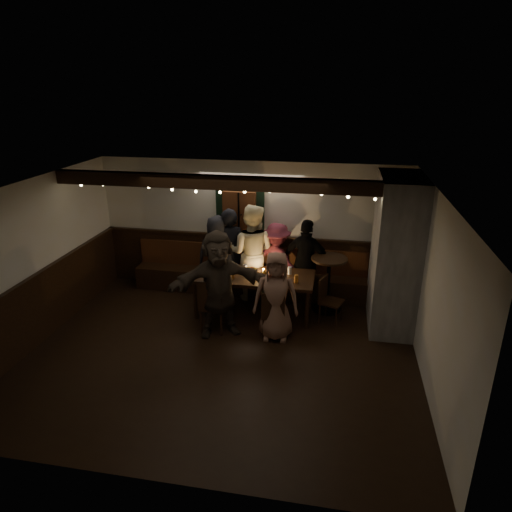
% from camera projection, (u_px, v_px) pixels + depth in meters
% --- Properties ---
extents(room, '(6.02, 5.01, 2.62)m').
position_uv_depth(room, '(300.00, 261.00, 7.88)').
color(room, black).
rests_on(room, ground).
extents(dining_table, '(2.13, 0.91, 0.92)m').
position_uv_depth(dining_table, '(254.00, 278.00, 8.13)').
color(dining_table, black).
rests_on(dining_table, ground).
extents(chair_near_left, '(0.47, 0.47, 0.96)m').
position_uv_depth(chair_near_left, '(212.00, 303.00, 7.56)').
color(chair_near_left, black).
rests_on(chair_near_left, ground).
extents(chair_near_right, '(0.44, 0.44, 0.84)m').
position_uv_depth(chair_near_right, '(273.00, 311.00, 7.44)').
color(chair_near_right, black).
rests_on(chair_near_right, ground).
extents(chair_end, '(0.47, 0.47, 0.82)m').
position_uv_depth(chair_end, '(327.00, 297.00, 7.97)').
color(chair_end, black).
rests_on(chair_end, ground).
extents(high_top, '(0.65, 0.65, 1.03)m').
position_uv_depth(high_top, '(328.00, 277.00, 8.29)').
color(high_top, black).
rests_on(high_top, ground).
extents(person_a, '(0.84, 0.58, 1.63)m').
position_uv_depth(person_a, '(218.00, 257.00, 8.82)').
color(person_a, black).
rests_on(person_a, ground).
extents(person_b, '(0.72, 0.55, 1.78)m').
position_uv_depth(person_b, '(229.00, 253.00, 8.80)').
color(person_b, black).
rests_on(person_b, ground).
extents(person_c, '(0.98, 0.80, 1.88)m').
position_uv_depth(person_c, '(252.00, 253.00, 8.67)').
color(person_c, beige).
rests_on(person_c, ground).
extents(person_d, '(1.11, 0.89, 1.50)m').
position_uv_depth(person_d, '(276.00, 261.00, 8.77)').
color(person_d, maroon).
rests_on(person_d, ground).
extents(person_e, '(1.02, 0.61, 1.63)m').
position_uv_depth(person_e, '(306.00, 261.00, 8.58)').
color(person_e, black).
rests_on(person_e, ground).
extents(person_f, '(1.74, 1.17, 1.80)m').
position_uv_depth(person_f, '(219.00, 284.00, 7.42)').
color(person_f, '#392F26').
rests_on(person_f, ground).
extents(person_g, '(0.76, 0.52, 1.50)m').
position_uv_depth(person_g, '(276.00, 296.00, 7.33)').
color(person_g, '#936956').
rests_on(person_g, ground).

